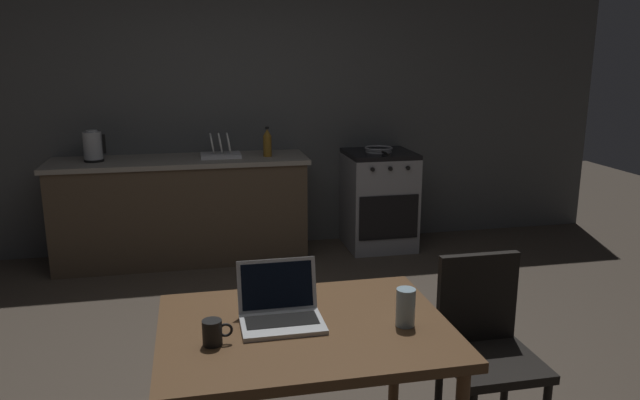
{
  "coord_description": "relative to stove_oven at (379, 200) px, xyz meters",
  "views": [
    {
      "loc": [
        -0.47,
        -2.9,
        1.78
      ],
      "look_at": [
        0.29,
        0.66,
        0.89
      ],
      "focal_mm": 34.06,
      "sensor_mm": 36.0,
      "label": 1
    }
  ],
  "objects": [
    {
      "name": "frying_pan",
      "position": [
        -0.02,
        -0.03,
        0.47
      ],
      "size": [
        0.25,
        0.43,
        0.05
      ],
      "color": "gray",
      "rests_on": "stove_oven"
    },
    {
      "name": "kitchen_counter",
      "position": [
        -1.78,
        0.0,
        0.0
      ],
      "size": [
        2.16,
        0.64,
        0.9
      ],
      "color": "#4C3D2D",
      "rests_on": "ground_plane"
    },
    {
      "name": "back_wall",
      "position": [
        -0.9,
        0.35,
        0.95
      ],
      "size": [
        6.4,
        0.1,
        2.81
      ],
      "primitive_type": "cube",
      "color": "#4F5152",
      "rests_on": "ground_plane"
    },
    {
      "name": "chair",
      "position": [
        -0.42,
        -2.93,
        0.07
      ],
      "size": [
        0.4,
        0.4,
        0.89
      ],
      "rotation": [
        0.0,
        0.0,
        -0.08
      ],
      "color": "black",
      "rests_on": "ground_plane"
    },
    {
      "name": "drinking_glass",
      "position": [
        -0.89,
        -3.16,
        0.37
      ],
      "size": [
        0.08,
        0.08,
        0.15
      ],
      "color": "#99B7C6",
      "rests_on": "dining_table"
    },
    {
      "name": "laptop",
      "position": [
        -1.36,
        -3.02,
        0.34
      ],
      "size": [
        0.32,
        0.27,
        0.22
      ],
      "rotation": [
        0.0,
        0.0,
        -0.17
      ],
      "color": "silver",
      "rests_on": "dining_table"
    },
    {
      "name": "dining_table",
      "position": [
        -1.27,
        -3.07,
        0.22
      ],
      "size": [
        1.13,
        0.85,
        0.74
      ],
      "color": "brown",
      "rests_on": "ground_plane"
    },
    {
      "name": "electric_kettle",
      "position": [
        -2.46,
        0.0,
        0.57
      ],
      "size": [
        0.18,
        0.16,
        0.26
      ],
      "color": "black",
      "rests_on": "kitchen_counter"
    },
    {
      "name": "ground_plane",
      "position": [
        -1.2,
        -2.31,
        -0.45
      ],
      "size": [
        12.0,
        12.0,
        0.0
      ],
      "primitive_type": "plane",
      "color": "#473D33"
    },
    {
      "name": "stove_oven",
      "position": [
        0.0,
        0.0,
        0.0
      ],
      "size": [
        0.6,
        0.62,
        0.9
      ],
      "color": "gray",
      "rests_on": "ground_plane"
    },
    {
      "name": "coffee_mug",
      "position": [
        -1.62,
        -3.16,
        0.34
      ],
      "size": [
        0.11,
        0.07,
        0.09
      ],
      "color": "black",
      "rests_on": "dining_table"
    },
    {
      "name": "bottle",
      "position": [
        -1.03,
        -0.05,
        0.57
      ],
      "size": [
        0.07,
        0.07,
        0.26
      ],
      "color": "#8C601E",
      "rests_on": "kitchen_counter"
    },
    {
      "name": "dish_rack",
      "position": [
        -1.43,
        0.0,
        0.5
      ],
      "size": [
        0.34,
        0.26,
        0.21
      ],
      "color": "silver",
      "rests_on": "kitchen_counter"
    }
  ]
}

